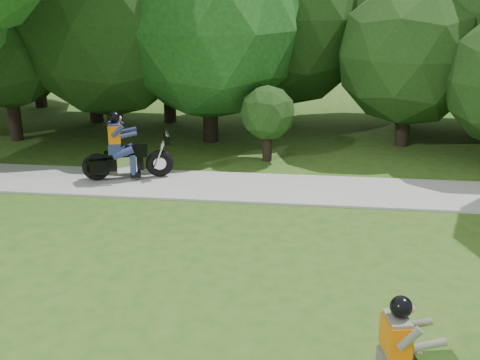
{
  "coord_description": "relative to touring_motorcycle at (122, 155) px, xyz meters",
  "views": [
    {
      "loc": [
        -0.49,
        -6.38,
        5.13
      ],
      "look_at": [
        -1.87,
        4.99,
        1.25
      ],
      "focal_mm": 45.0,
      "sensor_mm": 36.0,
      "label": 1
    }
  ],
  "objects": [
    {
      "name": "walkway",
      "position": [
        5.36,
        -0.2,
        -0.69
      ],
      "size": [
        60.0,
        2.2,
        0.06
      ],
      "primitive_type": "cube",
      "color": "gray",
      "rests_on": "ground"
    },
    {
      "name": "tree_line",
      "position": [
        5.07,
        6.19,
        2.89
      ],
      "size": [
        40.4,
        11.54,
        7.77
      ],
      "color": "black",
      "rests_on": "ground"
    },
    {
      "name": "touring_motorcycle",
      "position": [
        0.0,
        0.0,
        0.0
      ],
      "size": [
        2.33,
        1.24,
        1.82
      ],
      "rotation": [
        0.0,
        0.0,
        0.31
      ],
      "color": "black",
      "rests_on": "walkway"
    }
  ]
}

